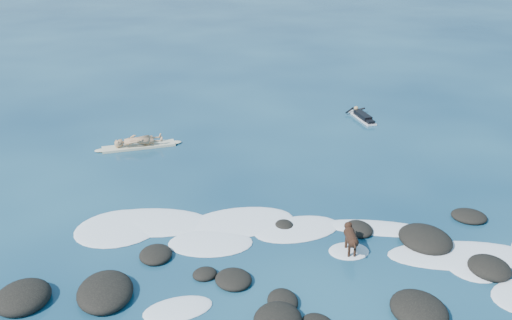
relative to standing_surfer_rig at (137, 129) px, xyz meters
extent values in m
plane|color=#0A2642|center=(4.41, -7.87, -0.75)|extent=(160.00, 160.00, 0.00)
ellipsoid|color=black|center=(6.57, -7.29, -0.67)|extent=(0.91, 1.05, 0.32)
ellipsoid|color=black|center=(-0.29, -9.39, -0.62)|extent=(1.37, 1.71, 0.51)
ellipsoid|color=black|center=(2.78, -9.24, -0.67)|extent=(1.22, 1.25, 0.31)
ellipsoid|color=black|center=(2.09, -8.90, -0.69)|extent=(0.79, 0.75, 0.26)
ellipsoid|color=black|center=(10.04, -7.01, -0.68)|extent=(1.35, 1.29, 0.30)
ellipsoid|color=black|center=(4.50, -6.74, -0.70)|extent=(0.62, 0.66, 0.21)
ellipsoid|color=black|center=(3.82, -10.24, -0.67)|extent=(0.74, 0.94, 0.31)
ellipsoid|color=black|center=(9.25, -9.66, -0.64)|extent=(1.23, 1.31, 0.44)
ellipsoid|color=black|center=(8.18, -8.15, -0.62)|extent=(1.83, 1.96, 0.53)
ellipsoid|color=black|center=(6.81, -11.02, -0.63)|extent=(1.50, 1.66, 0.50)
ellipsoid|color=black|center=(0.85, -7.86, -0.67)|extent=(0.99, 1.09, 0.31)
ellipsoid|color=black|center=(-2.18, -9.35, -0.62)|extent=(1.71, 1.77, 0.53)
ellipsoid|color=white|center=(3.29, -6.32, -0.74)|extent=(3.31, 2.05, 0.12)
ellipsoid|color=white|center=(-0.26, -6.19, -0.74)|extent=(3.07, 2.84, 0.12)
ellipsoid|color=white|center=(9.06, -9.24, -0.74)|extent=(2.10, 2.27, 0.12)
ellipsoid|color=white|center=(7.20, -7.22, -0.74)|extent=(3.41, 1.79, 0.12)
ellipsoid|color=white|center=(1.41, -10.12, -0.74)|extent=(1.78, 1.22, 0.12)
ellipsoid|color=white|center=(4.84, -6.94, -0.74)|extent=(2.78, 1.88, 0.12)
ellipsoid|color=white|center=(2.33, -7.36, -0.74)|extent=(2.47, 1.69, 0.12)
ellipsoid|color=white|center=(0.67, -5.98, -0.74)|extent=(3.78, 2.27, 0.12)
ellipsoid|color=white|center=(8.88, -8.88, -0.74)|extent=(4.07, 1.97, 0.12)
ellipsoid|color=white|center=(5.99, -8.28, -0.74)|extent=(1.10, 0.90, 0.12)
cube|color=beige|center=(0.00, 0.00, -0.70)|extent=(2.84, 1.01, 0.09)
ellipsoid|color=beige|center=(1.37, 0.22, -0.70)|extent=(0.60, 0.40, 0.10)
ellipsoid|color=beige|center=(-1.37, -0.22, -0.70)|extent=(0.60, 0.40, 0.10)
imported|color=tan|center=(0.00, 0.00, 0.25)|extent=(0.53, 0.72, 1.81)
cube|color=silver|center=(9.61, 2.04, -0.71)|extent=(0.71, 1.99, 0.07)
ellipsoid|color=silver|center=(9.47, 3.00, -0.71)|extent=(0.29, 0.45, 0.07)
cube|color=black|center=(9.61, 2.04, -0.57)|extent=(0.52, 1.23, 0.19)
sphere|color=tan|center=(9.51, 2.72, -0.47)|extent=(0.23, 0.23, 0.20)
cylinder|color=black|center=(9.25, 2.82, -0.58)|extent=(0.46, 0.32, 0.22)
cylinder|color=black|center=(9.74, 2.89, -0.58)|extent=(0.49, 0.20, 0.22)
cube|color=black|center=(9.70, 1.38, -0.61)|extent=(0.37, 0.52, 0.12)
cylinder|color=black|center=(5.99, -8.38, -0.25)|extent=(0.33, 0.61, 0.28)
sphere|color=black|center=(6.01, -8.11, -0.25)|extent=(0.32, 0.32, 0.30)
sphere|color=black|center=(5.96, -8.64, -0.25)|extent=(0.29, 0.29, 0.27)
sphere|color=black|center=(6.03, -7.94, -0.15)|extent=(0.23, 0.23, 0.21)
cone|color=black|center=(6.04, -7.82, -0.16)|extent=(0.12, 0.14, 0.11)
cone|color=black|center=(5.97, -7.95, -0.06)|extent=(0.10, 0.08, 0.10)
cone|color=black|center=(6.08, -7.96, -0.06)|extent=(0.10, 0.08, 0.10)
cylinder|color=black|center=(5.93, -8.17, -0.56)|extent=(0.08, 0.08, 0.39)
cylinder|color=black|center=(6.08, -8.18, -0.56)|extent=(0.08, 0.08, 0.39)
cylinder|color=black|center=(5.89, -8.57, -0.56)|extent=(0.08, 0.08, 0.39)
cylinder|color=black|center=(6.05, -8.59, -0.56)|extent=(0.08, 0.08, 0.39)
cylinder|color=black|center=(5.95, -8.77, -0.20)|extent=(0.07, 0.28, 0.17)
camera|label=1|loc=(1.76, -20.89, 7.61)|focal=40.00mm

